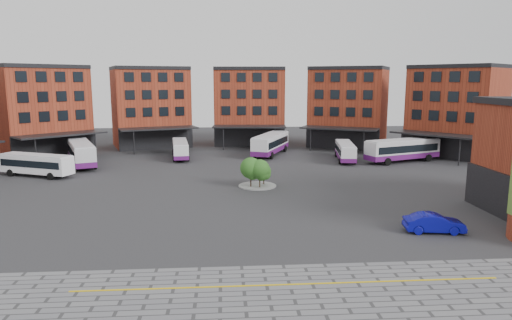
{
  "coord_description": "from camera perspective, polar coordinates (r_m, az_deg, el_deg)",
  "views": [
    {
      "loc": [
        -1.88,
        -39.59,
        12.2
      ],
      "look_at": [
        1.48,
        6.94,
        4.0
      ],
      "focal_mm": 32.0,
      "sensor_mm": 36.0,
      "label": 1
    }
  ],
  "objects": [
    {
      "name": "bus_f",
      "position": [
        72.0,
        17.84,
        1.24
      ],
      "size": [
        12.44,
        6.87,
        3.45
      ],
      "rotation": [
        0.0,
        0.0,
        -1.22
      ],
      "color": "silver",
      "rests_on": "ground"
    },
    {
      "name": "bus_d",
      "position": [
        75.19,
        1.84,
        2.06
      ],
      "size": [
        7.37,
        12.34,
        3.44
      ],
      "rotation": [
        0.0,
        0.0,
        -0.4
      ],
      "color": "white",
      "rests_on": "ground"
    },
    {
      "name": "main_building",
      "position": [
        78.05,
        -6.28,
        6.26
      ],
      "size": [
        94.14,
        42.48,
        14.6
      ],
      "color": "maroon",
      "rests_on": "ground"
    },
    {
      "name": "tree_island",
      "position": [
        52.19,
        0.1,
        -1.38
      ],
      "size": [
        4.4,
        4.4,
        3.52
      ],
      "color": "gray",
      "rests_on": "ground"
    },
    {
      "name": "bus_e",
      "position": [
        71.11,
        11.1,
        1.12
      ],
      "size": [
        3.7,
        9.98,
        2.75
      ],
      "rotation": [
        0.0,
        0.0,
        -0.15
      ],
      "color": "white",
      "rests_on": "ground"
    },
    {
      "name": "ground",
      "position": [
        41.47,
        -1.36,
        -7.14
      ],
      "size": [
        160.0,
        160.0,
        0.0
      ],
      "primitive_type": "plane",
      "color": "#28282B",
      "rests_on": "ground"
    },
    {
      "name": "blue_car",
      "position": [
        39.94,
        21.37,
        -7.35
      ],
      "size": [
        4.93,
        2.26,
        1.57
      ],
      "primitive_type": "imported",
      "rotation": [
        0.0,
        0.0,
        1.44
      ],
      "color": "#0B0C92",
      "rests_on": "ground"
    },
    {
      "name": "yellow_line",
      "position": [
        28.6,
        4.21,
        -15.24
      ],
      "size": [
        26.0,
        0.15,
        0.02
      ],
      "primitive_type": "cube",
      "color": "gold",
      "rests_on": "paving_zone"
    },
    {
      "name": "bus_b",
      "position": [
        70.37,
        -21.0,
        0.83
      ],
      "size": [
        7.11,
        12.16,
        3.38
      ],
      "rotation": [
        0.0,
        0.0,
        0.39
      ],
      "color": "silver",
      "rests_on": "ground"
    },
    {
      "name": "bus_a",
      "position": [
        64.66,
        -25.79,
        -0.38
      ],
      "size": [
        10.21,
        6.11,
        2.86
      ],
      "rotation": [
        0.0,
        0.0,
        1.17
      ],
      "color": "white",
      "rests_on": "ground"
    },
    {
      "name": "bus_c",
      "position": [
        72.95,
        -9.45,
        1.39
      ],
      "size": [
        3.42,
        9.95,
        2.75
      ],
      "rotation": [
        0.0,
        0.0,
        0.12
      ],
      "color": "white",
      "rests_on": "ground"
    }
  ]
}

